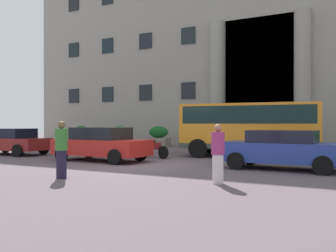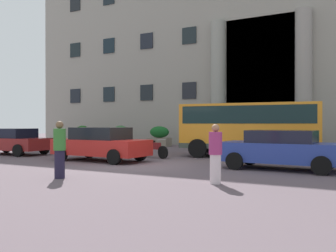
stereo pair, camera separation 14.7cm
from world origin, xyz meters
The scene contains 13 objects.
ground_plane centered at (0.00, 0.00, -0.06)m, with size 80.00×64.00×0.12m, color #5C4D54.
office_building_facade centered at (0.01, 17.48, 9.41)m, with size 37.82×9.78×18.84m.
orange_minibus centered at (2.97, 5.50, 1.56)m, with size 6.70×3.32×2.59m.
hedge_planter_west centered at (3.00, 10.28, 0.60)m, with size 1.71×0.97×1.24m.
hedge_planter_far_west centered at (-8.21, 10.32, 0.72)m, with size 1.42×0.84×1.50m.
hedge_planter_far_east centered at (-11.96, 10.34, 0.72)m, with size 1.56×0.76×1.48m.
hedge_planter_entrance_right centered at (-5.11, 10.75, 0.70)m, with size 1.57×0.92×1.45m.
white_taxi_kerbside centered at (5.29, 1.29, 0.73)m, with size 4.26×2.09×1.40m.
parked_compact_extra centered at (-8.58, 1.04, 0.71)m, with size 4.24×2.13×1.38m.
parked_estate_mid centered at (-2.30, 0.63, 0.75)m, with size 4.37×2.10×1.47m.
motorcycle_far_end centered at (-1.08, 2.97, 0.46)m, with size 1.97×0.80×0.89m.
pedestrian_man_crossing centered at (4.31, -2.69, 0.81)m, with size 0.36×0.36×1.62m.
pedestrian_woman_dark_dress centered at (-0.11, -3.99, 0.86)m, with size 0.36×0.36×1.71m.
Camera 1 is at (7.73, -12.04, 1.62)m, focal length 38.92 mm.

